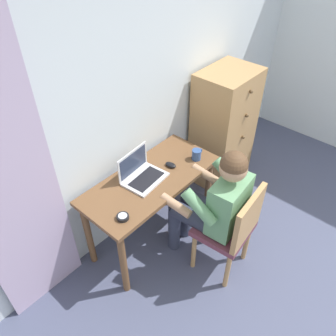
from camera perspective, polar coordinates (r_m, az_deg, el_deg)
The scene contains 10 objects.
wall_back at distance 2.91m, azimuth -2.67°, elevation 12.86°, with size 4.80×0.05×2.50m, color silver.
curtain_panel at distance 2.33m, azimuth -24.86°, elevation -3.77°, with size 0.61×0.03×2.21m, color #B29EBC.
desk at distance 2.84m, azimuth -2.85°, elevation -3.52°, with size 1.21×0.54×0.74m.
dresser at distance 3.58m, azimuth 9.30°, elevation 6.60°, with size 0.60×0.48×1.26m.
chair at distance 2.74m, azimuth 10.74°, elevation -9.87°, with size 0.45×0.44×0.90m.
person_seated at distance 2.66m, azimuth 7.73°, elevation -5.63°, with size 0.56×0.61×1.22m.
laptop at distance 2.73m, azimuth -4.55°, elevation -0.90°, with size 0.36×0.28×0.24m.
computer_mouse at distance 2.86m, azimuth 0.45°, elevation 0.53°, with size 0.06×0.10×0.03m, color black.
desk_clock at distance 2.46m, azimuth -7.63°, elevation -8.18°, with size 0.09×0.09×0.03m.
coffee_mug at distance 2.93m, azimuth 4.85°, elevation 2.29°, with size 0.12×0.08×0.09m.
Camera 1 is at (-1.85, 0.40, 2.58)m, focal length 36.17 mm.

